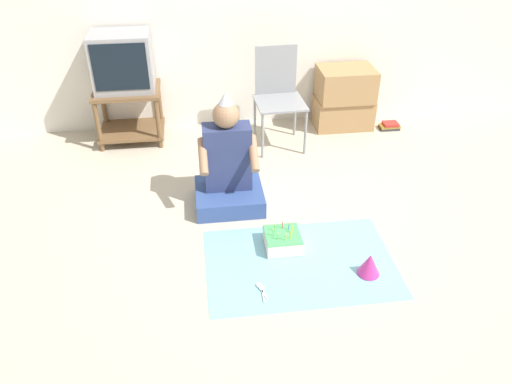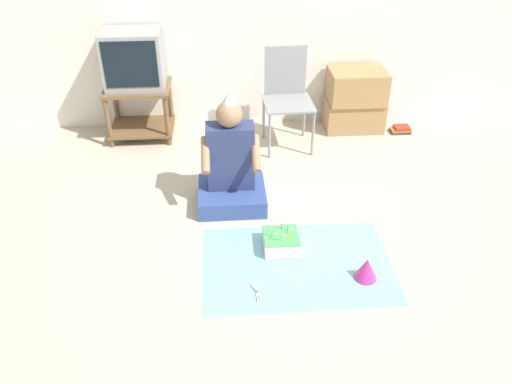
% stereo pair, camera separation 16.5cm
% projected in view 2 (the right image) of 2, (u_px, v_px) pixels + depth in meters
% --- Properties ---
extents(ground_plane, '(16.00, 16.00, 0.00)m').
position_uv_depth(ground_plane, '(300.00, 248.00, 3.52)').
color(ground_plane, '#BCB29E').
extents(tv_stand, '(0.61, 0.49, 0.51)m').
position_uv_depth(tv_stand, '(140.00, 107.00, 4.80)').
color(tv_stand, brown).
rests_on(tv_stand, ground_plane).
extents(tv, '(0.53, 0.41, 0.51)m').
position_uv_depth(tv, '(134.00, 59.00, 4.55)').
color(tv, '#99999E').
rests_on(tv, tv_stand).
extents(folding_chair, '(0.46, 0.45, 0.91)m').
position_uv_depth(folding_chair, '(287.00, 92.00, 4.57)').
color(folding_chair, gray).
rests_on(folding_chair, ground_plane).
extents(cardboard_box_stack, '(0.58, 0.40, 0.61)m').
position_uv_depth(cardboard_box_stack, '(355.00, 100.00, 4.94)').
color(cardboard_box_stack, '#A87F51').
rests_on(cardboard_box_stack, ground_plane).
extents(book_pile, '(0.20, 0.12, 0.07)m').
position_uv_depth(book_pile, '(401.00, 129.00, 5.01)').
color(book_pile, '#333338').
rests_on(book_pile, ground_plane).
extents(person_seated, '(0.52, 0.48, 0.92)m').
position_uv_depth(person_seated, '(231.00, 169.00, 3.84)').
color(person_seated, '#334C8C').
rests_on(person_seated, ground_plane).
extents(party_cloth, '(1.28, 0.85, 0.01)m').
position_uv_depth(party_cloth, '(297.00, 264.00, 3.37)').
color(party_cloth, '#7FC6E0').
rests_on(party_cloth, ground_plane).
extents(birthday_cake, '(0.25, 0.25, 0.17)m').
position_uv_depth(birthday_cake, '(281.00, 241.00, 3.49)').
color(birthday_cake, '#F4E0C6').
rests_on(birthday_cake, party_cloth).
extents(party_hat_blue, '(0.15, 0.15, 0.15)m').
position_uv_depth(party_hat_blue, '(367.00, 268.00, 3.22)').
color(party_hat_blue, '#CC338C').
rests_on(party_hat_blue, party_cloth).
extents(plastic_spoon_near, '(0.06, 0.14, 0.01)m').
position_uv_depth(plastic_spoon_near, '(255.00, 287.00, 3.18)').
color(plastic_spoon_near, white).
rests_on(plastic_spoon_near, party_cloth).
extents(plastic_spoon_far, '(0.04, 0.15, 0.01)m').
position_uv_depth(plastic_spoon_far, '(256.00, 290.00, 3.16)').
color(plastic_spoon_far, white).
rests_on(plastic_spoon_far, party_cloth).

